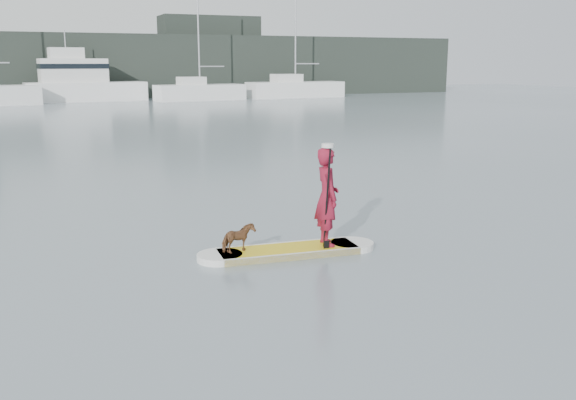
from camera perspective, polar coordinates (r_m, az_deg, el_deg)
name	(u,v)px	position (r m, az deg, el deg)	size (l,w,h in m)	color
ground	(80,245)	(12.78, -17.97, -3.83)	(140.00, 140.00, 0.00)	slate
paddleboard	(288,251)	(11.58, 0.00, -4.55)	(3.29, 1.03, 0.12)	gold
paddler	(327,197)	(11.58, 3.49, 0.29)	(0.65, 0.43, 1.79)	maroon
white_cap	(328,146)	(11.42, 3.55, 4.85)	(0.22, 0.22, 0.07)	silver
dog	(238,238)	(11.26, -4.44, -3.42)	(0.27, 0.60, 0.50)	#52301C
paddle	(327,212)	(11.38, 3.47, -1.03)	(0.10, 0.30, 2.00)	black
sailboat_e	(199,91)	(59.02, -7.89, 9.57)	(8.23, 3.47, 11.59)	white
sailboat_f	(295,88)	(63.06, 0.59, 9.96)	(9.61, 3.35, 14.18)	white
motor_yacht_a	(81,82)	(59.74, -17.96, 9.98)	(10.35, 3.98, 6.07)	white
shore_mass	(25,66)	(65.29, -22.34, 10.94)	(90.00, 6.00, 6.00)	black
shore_building_east	(210,56)	(68.92, -6.96, 12.59)	(10.00, 4.00, 8.00)	black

